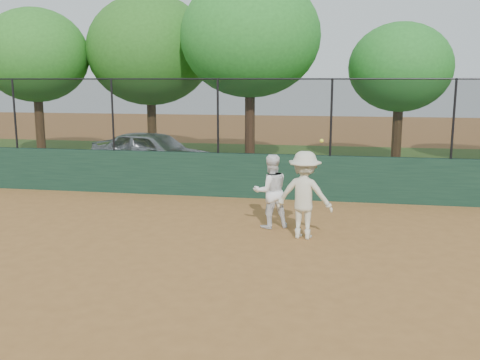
% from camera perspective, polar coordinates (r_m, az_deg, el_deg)
% --- Properties ---
extents(ground, '(80.00, 80.00, 0.00)m').
position_cam_1_polar(ground, '(9.04, -7.63, -9.88)').
color(ground, '#996331').
rests_on(ground, ground).
extents(back_wall, '(26.00, 0.20, 1.20)m').
position_cam_1_polar(back_wall, '(14.52, -0.40, 0.50)').
color(back_wall, '#1A3928').
rests_on(back_wall, ground).
extents(grass_strip, '(36.00, 12.00, 0.01)m').
position_cam_1_polar(grass_strip, '(20.46, 2.74, 1.77)').
color(grass_strip, '#2B4B17').
rests_on(grass_strip, ground).
extents(parked_car, '(4.66, 2.81, 1.49)m').
position_cam_1_polar(parked_car, '(18.27, -9.23, 2.91)').
color(parked_car, '#B2B8BD').
rests_on(parked_car, ground).
extents(player_second, '(0.96, 0.87, 1.60)m').
position_cam_1_polar(player_second, '(11.50, 3.29, -1.20)').
color(player_second, white).
rests_on(player_second, ground).
extents(player_main, '(1.24, 0.84, 2.06)m').
position_cam_1_polar(player_main, '(10.79, 6.89, -1.60)').
color(player_main, beige).
rests_on(player_main, ground).
extents(fence_assembly, '(26.00, 0.06, 2.00)m').
position_cam_1_polar(fence_assembly, '(14.33, -0.52, 6.96)').
color(fence_assembly, black).
rests_on(fence_assembly, back_wall).
extents(tree_0, '(4.19, 3.81, 5.90)m').
position_cam_1_polar(tree_0, '(22.76, -21.01, 12.28)').
color(tree_0, '#4B301B').
rests_on(tree_0, ground).
extents(tree_1, '(5.01, 4.56, 6.48)m').
position_cam_1_polar(tree_1, '(22.05, -9.62, 13.47)').
color(tree_1, '#442E17').
rests_on(tree_1, ground).
extents(tree_2, '(4.91, 4.47, 6.77)m').
position_cam_1_polar(tree_2, '(19.30, 1.09, 15.03)').
color(tree_2, '#482B19').
rests_on(tree_2, ground).
extents(tree_3, '(3.69, 3.35, 5.19)m').
position_cam_1_polar(tree_3, '(20.38, 16.74, 11.40)').
color(tree_3, '#3E2814').
rests_on(tree_3, ground).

